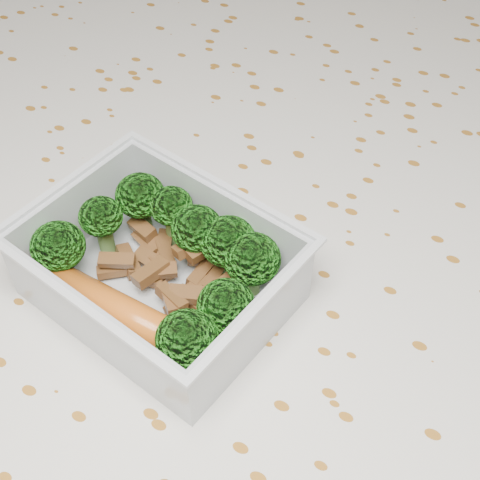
% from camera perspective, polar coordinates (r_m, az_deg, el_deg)
% --- Properties ---
extents(dining_table, '(1.40, 0.90, 0.75)m').
position_cam_1_polar(dining_table, '(0.54, -0.76, -8.11)').
color(dining_table, brown).
rests_on(dining_table, ground).
extents(tablecloth, '(1.46, 0.96, 0.19)m').
position_cam_1_polar(tablecloth, '(0.50, -0.82, -4.91)').
color(tablecloth, silver).
rests_on(tablecloth, dining_table).
extents(lunch_container, '(0.19, 0.16, 0.06)m').
position_cam_1_polar(lunch_container, '(0.44, -6.82, -3.10)').
color(lunch_container, silver).
rests_on(lunch_container, tablecloth).
extents(broccoli_florets, '(0.16, 0.12, 0.05)m').
position_cam_1_polar(broccoli_florets, '(0.43, -5.34, -1.10)').
color(broccoli_florets, '#608C3F').
rests_on(broccoli_florets, lunch_container).
extents(meat_pile, '(0.09, 0.07, 0.03)m').
position_cam_1_polar(meat_pile, '(0.45, -5.81, -2.64)').
color(meat_pile, brown).
rests_on(meat_pile, lunch_container).
extents(sausage, '(0.15, 0.03, 0.02)m').
position_cam_1_polar(sausage, '(0.43, -9.70, -6.36)').
color(sausage, '#CD611B').
rests_on(sausage, lunch_container).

